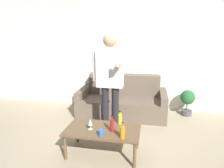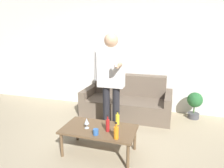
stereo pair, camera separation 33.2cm
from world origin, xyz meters
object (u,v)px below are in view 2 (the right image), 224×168
at_px(coffee_table, 99,131).
at_px(couch, 127,101).
at_px(bottle_orange, 108,125).
at_px(person_standing_front, 111,76).

bearing_deg(coffee_table, couch, 87.80).
relative_size(bottle_orange, person_standing_front, 0.14).
xyz_separation_m(coffee_table, bottle_orange, (0.15, -0.05, 0.14)).
bearing_deg(coffee_table, person_standing_front, 93.14).
xyz_separation_m(bottle_orange, person_standing_front, (-0.19, 0.76, 0.55)).
distance_m(coffee_table, bottle_orange, 0.21).
bearing_deg(couch, coffee_table, -92.20).
bearing_deg(person_standing_front, couch, 83.69).
bearing_deg(bottle_orange, person_standing_front, 103.99).
xyz_separation_m(coffee_table, person_standing_front, (-0.04, 0.71, 0.68)).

